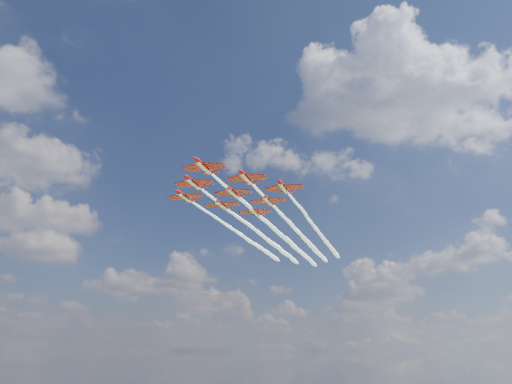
# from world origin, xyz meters

# --- Properties ---
(jet_lead) EXTENTS (81.43, 68.65, 2.86)m
(jet_lead) POSITION_xyz_m (23.48, 17.63, 73.84)
(jet_lead) COLOR #AD090C
(jet_row2_port) EXTENTS (81.43, 68.65, 2.86)m
(jet_row2_port) POSITION_xyz_m (35.75, 18.74, 73.84)
(jet_row2_port) COLOR #AD090C
(jet_row2_starb) EXTENTS (81.43, 68.65, 2.86)m
(jet_row2_starb) POSITION_xyz_m (26.71, 29.52, 73.84)
(jet_row2_starb) COLOR #AD090C
(jet_row3_port) EXTENTS (81.43, 68.65, 2.86)m
(jet_row3_port) POSITION_xyz_m (48.01, 19.85, 73.84)
(jet_row3_port) COLOR #AD090C
(jet_row3_centre) EXTENTS (81.43, 68.65, 2.86)m
(jet_row3_centre) POSITION_xyz_m (38.97, 30.63, 73.84)
(jet_row3_centre) COLOR #AD090C
(jet_row3_starb) EXTENTS (81.43, 68.65, 2.86)m
(jet_row3_starb) POSITION_xyz_m (29.94, 41.40, 73.84)
(jet_row3_starb) COLOR #AD090C
(jet_row4_port) EXTENTS (81.43, 68.65, 2.86)m
(jet_row4_port) POSITION_xyz_m (51.24, 31.74, 73.84)
(jet_row4_port) COLOR #AD090C
(jet_row4_starb) EXTENTS (81.43, 68.65, 2.86)m
(jet_row4_starb) POSITION_xyz_m (42.20, 42.51, 73.84)
(jet_row4_starb) COLOR #AD090C
(jet_tail) EXTENTS (81.43, 68.65, 2.86)m
(jet_tail) POSITION_xyz_m (54.47, 43.62, 73.84)
(jet_tail) COLOR #AD090C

